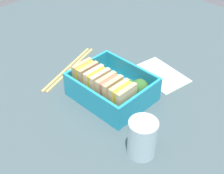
{
  "coord_description": "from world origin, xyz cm",
  "views": [
    {
      "loc": [
        -36.48,
        37.77,
        43.96
      ],
      "look_at": [
        0.0,
        0.0,
        2.7
      ],
      "focal_mm": 50.0,
      "sensor_mm": 36.0,
      "label": 1
    }
  ],
  "objects_px": {
    "sandwich_left": "(123,98)",
    "carrot_stick_far_left": "(104,74)",
    "strawberry_left": "(129,85)",
    "folded_napkin": "(160,74)",
    "sandwich_center": "(97,83)",
    "chopstick_pair": "(69,67)",
    "strawberry_far_left": "(115,79)",
    "drinking_glass": "(142,138)",
    "broccoli_floret": "(140,88)",
    "sandwich_center_left": "(110,91)",
    "sandwich_center_right": "(86,76)"
  },
  "relations": [
    {
      "from": "sandwich_left",
      "to": "carrot_stick_far_left",
      "type": "height_order",
      "value": "sandwich_left"
    },
    {
      "from": "strawberry_left",
      "to": "folded_napkin",
      "type": "relative_size",
      "value": 0.24
    },
    {
      "from": "sandwich_center",
      "to": "chopstick_pair",
      "type": "xyz_separation_m",
      "value": [
        0.13,
        -0.03,
        -0.04
      ]
    },
    {
      "from": "strawberry_far_left",
      "to": "drinking_glass",
      "type": "relative_size",
      "value": 0.44
    },
    {
      "from": "sandwich_center",
      "to": "drinking_glass",
      "type": "relative_size",
      "value": 0.83
    },
    {
      "from": "broccoli_floret",
      "to": "chopstick_pair",
      "type": "relative_size",
      "value": 0.24
    },
    {
      "from": "broccoli_floret",
      "to": "folded_napkin",
      "type": "relative_size",
      "value": 0.37
    },
    {
      "from": "carrot_stick_far_left",
      "to": "folded_napkin",
      "type": "distance_m",
      "value": 0.14
    },
    {
      "from": "sandwich_center_left",
      "to": "chopstick_pair",
      "type": "relative_size",
      "value": 0.3
    },
    {
      "from": "sandwich_center_left",
      "to": "sandwich_center",
      "type": "distance_m",
      "value": 0.04
    },
    {
      "from": "folded_napkin",
      "to": "chopstick_pair",
      "type": "bearing_deg",
      "value": 37.22
    },
    {
      "from": "sandwich_center",
      "to": "folded_napkin",
      "type": "xyz_separation_m",
      "value": [
        -0.04,
        -0.16,
        -0.04
      ]
    },
    {
      "from": "strawberry_far_left",
      "to": "folded_napkin",
      "type": "height_order",
      "value": "strawberry_far_left"
    },
    {
      "from": "sandwich_center",
      "to": "drinking_glass",
      "type": "height_order",
      "value": "same"
    },
    {
      "from": "sandwich_center",
      "to": "broccoli_floret",
      "type": "relative_size",
      "value": 1.29
    },
    {
      "from": "chopstick_pair",
      "to": "strawberry_left",
      "type": "bearing_deg",
      "value": -170.8
    },
    {
      "from": "broccoli_floret",
      "to": "strawberry_left",
      "type": "bearing_deg",
      "value": -10.54
    },
    {
      "from": "sandwich_left",
      "to": "folded_napkin",
      "type": "bearing_deg",
      "value": -80.56
    },
    {
      "from": "sandwich_center_left",
      "to": "folded_napkin",
      "type": "height_order",
      "value": "sandwich_center_left"
    },
    {
      "from": "strawberry_far_left",
      "to": "drinking_glass",
      "type": "xyz_separation_m",
      "value": [
        -0.16,
        0.1,
        0.01
      ]
    },
    {
      "from": "sandwich_center_left",
      "to": "drinking_glass",
      "type": "relative_size",
      "value": 0.83
    },
    {
      "from": "sandwich_center_left",
      "to": "folded_napkin",
      "type": "distance_m",
      "value": 0.17
    },
    {
      "from": "drinking_glass",
      "to": "carrot_stick_far_left",
      "type": "bearing_deg",
      "value": -27.6
    },
    {
      "from": "folded_napkin",
      "to": "strawberry_far_left",
      "type": "bearing_deg",
      "value": 69.25
    },
    {
      "from": "sandwich_center_right",
      "to": "strawberry_left",
      "type": "bearing_deg",
      "value": -142.34
    },
    {
      "from": "strawberry_left",
      "to": "carrot_stick_far_left",
      "type": "xyz_separation_m",
      "value": [
        0.07,
        0.0,
        -0.01
      ]
    },
    {
      "from": "broccoli_floret",
      "to": "strawberry_left",
      "type": "height_order",
      "value": "broccoli_floret"
    },
    {
      "from": "broccoli_floret",
      "to": "sandwich_center_right",
      "type": "bearing_deg",
      "value": 25.48
    },
    {
      "from": "sandwich_center_left",
      "to": "drinking_glass",
      "type": "bearing_deg",
      "value": 158.94
    },
    {
      "from": "strawberry_far_left",
      "to": "chopstick_pair",
      "type": "relative_size",
      "value": 0.16
    },
    {
      "from": "sandwich_center_right",
      "to": "drinking_glass",
      "type": "height_order",
      "value": "same"
    },
    {
      "from": "sandwich_center_right",
      "to": "folded_napkin",
      "type": "distance_m",
      "value": 0.19
    },
    {
      "from": "sandwich_center",
      "to": "folded_napkin",
      "type": "bearing_deg",
      "value": -105.22
    },
    {
      "from": "sandwich_center_left",
      "to": "strawberry_far_left",
      "type": "distance_m",
      "value": 0.06
    },
    {
      "from": "sandwich_center_left",
      "to": "sandwich_left",
      "type": "bearing_deg",
      "value": 180.0
    },
    {
      "from": "broccoli_floret",
      "to": "folded_napkin",
      "type": "height_order",
      "value": "broccoli_floret"
    },
    {
      "from": "sandwich_left",
      "to": "sandwich_center_left",
      "type": "distance_m",
      "value": 0.04
    },
    {
      "from": "sandwich_center",
      "to": "strawberry_far_left",
      "type": "relative_size",
      "value": 1.87
    },
    {
      "from": "sandwich_center_right",
      "to": "sandwich_left",
      "type": "bearing_deg",
      "value": 180.0
    },
    {
      "from": "sandwich_center_left",
      "to": "strawberry_far_left",
      "type": "xyz_separation_m",
      "value": [
        0.03,
        -0.05,
        -0.02
      ]
    },
    {
      "from": "folded_napkin",
      "to": "drinking_glass",
      "type": "bearing_deg",
      "value": 119.04
    },
    {
      "from": "sandwich_center",
      "to": "folded_napkin",
      "type": "height_order",
      "value": "sandwich_center"
    },
    {
      "from": "sandwich_center_left",
      "to": "strawberry_far_left",
      "type": "bearing_deg",
      "value": -55.85
    },
    {
      "from": "chopstick_pair",
      "to": "drinking_glass",
      "type": "height_order",
      "value": "drinking_glass"
    },
    {
      "from": "strawberry_left",
      "to": "sandwich_left",
      "type": "bearing_deg",
      "value": 119.9
    },
    {
      "from": "strawberry_left",
      "to": "chopstick_pair",
      "type": "distance_m",
      "value": 0.18
    },
    {
      "from": "strawberry_left",
      "to": "folded_napkin",
      "type": "height_order",
      "value": "strawberry_left"
    },
    {
      "from": "sandwich_left",
      "to": "folded_napkin",
      "type": "xyz_separation_m",
      "value": [
        0.03,
        -0.16,
        -0.04
      ]
    },
    {
      "from": "sandwich_center",
      "to": "sandwich_center_left",
      "type": "bearing_deg",
      "value": 180.0
    },
    {
      "from": "sandwich_center_left",
      "to": "strawberry_left",
      "type": "height_order",
      "value": "sandwich_center_left"
    }
  ]
}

